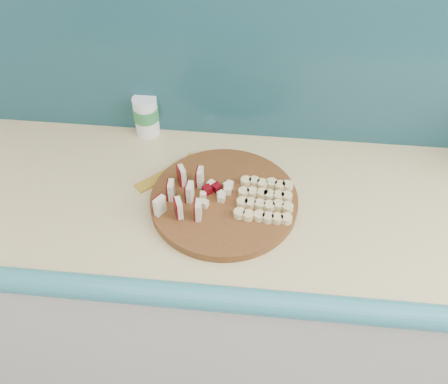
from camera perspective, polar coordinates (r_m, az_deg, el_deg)
kitchen_counter at (r=1.68m, az=10.92°, el=-12.41°), size 2.20×0.63×0.91m
backsplash at (r=1.40m, az=14.56°, el=13.88°), size 2.20×0.02×0.50m
cutting_board at (r=1.30m, az=0.00°, el=-0.99°), size 0.40×0.40×0.02m
apple_wedges at (r=1.26m, az=-4.78°, el=-0.19°), size 0.12×0.15×0.05m
apple_chunks at (r=1.28m, az=-1.07°, el=-0.24°), size 0.06×0.07×0.02m
banana_slices at (r=1.28m, az=4.69°, el=-0.85°), size 0.15×0.15×0.02m
canister at (r=1.50m, az=-8.89°, el=8.68°), size 0.08×0.08×0.12m
banana_peel at (r=1.38m, az=-4.69°, el=1.73°), size 0.22×0.19×0.01m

